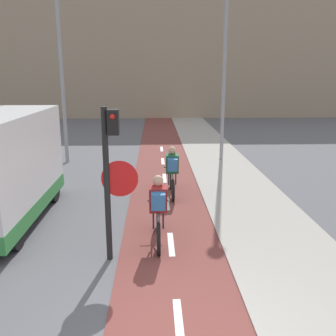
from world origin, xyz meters
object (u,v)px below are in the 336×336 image
(street_lamp_far, at_px, (59,41))
(cyclist_near, at_px, (158,211))
(cyclist_far, at_px, (172,172))
(street_lamp_sidewalk, at_px, (225,48))
(traffic_light_pole, at_px, (111,168))

(street_lamp_far, relative_size, cyclist_near, 4.36)
(cyclist_far, bearing_deg, street_lamp_far, 132.34)
(street_lamp_far, xyz_separation_m, cyclist_near, (3.55, -7.50, -3.90))
(street_lamp_far, relative_size, cyclist_far, 4.43)
(cyclist_near, distance_m, cyclist_far, 3.16)
(street_lamp_sidewalk, distance_m, cyclist_far, 6.15)
(traffic_light_pole, bearing_deg, cyclist_near, 37.42)
(traffic_light_pole, bearing_deg, cyclist_far, 71.30)
(cyclist_near, relative_size, cyclist_far, 1.01)
(street_lamp_sidewalk, distance_m, cyclist_near, 8.79)
(street_lamp_sidewalk, height_order, cyclist_far, street_lamp_sidewalk)
(traffic_light_pole, distance_m, street_lamp_far, 9.03)
(street_lamp_sidewalk, bearing_deg, traffic_light_pole, -112.98)
(cyclist_far, bearing_deg, traffic_light_pole, -108.70)
(cyclist_near, height_order, cyclist_far, cyclist_near)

